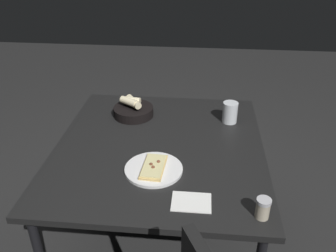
% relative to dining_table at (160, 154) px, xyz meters
% --- Properties ---
extents(ground, '(8.00, 8.00, 0.00)m').
position_rel_dining_table_xyz_m(ground, '(0.00, 0.00, -0.66)').
color(ground, black).
extents(dining_table, '(1.05, 1.15, 0.71)m').
position_rel_dining_table_xyz_m(dining_table, '(0.00, 0.00, 0.00)').
color(dining_table, black).
rests_on(dining_table, ground).
extents(pizza_plate, '(0.27, 0.27, 0.04)m').
position_rel_dining_table_xyz_m(pizza_plate, '(-0.00, -0.22, 0.06)').
color(pizza_plate, white).
rests_on(pizza_plate, dining_table).
extents(bread_basket, '(0.23, 0.23, 0.11)m').
position_rel_dining_table_xyz_m(bread_basket, '(-0.19, 0.30, 0.09)').
color(bread_basket, black).
rests_on(bread_basket, dining_table).
extents(beer_glass, '(0.08, 0.08, 0.12)m').
position_rel_dining_table_xyz_m(beer_glass, '(0.37, 0.28, 0.11)').
color(beer_glass, silver).
rests_on(beer_glass, dining_table).
extents(pepper_shaker, '(0.06, 0.06, 0.09)m').
position_rel_dining_table_xyz_m(pepper_shaker, '(0.45, -0.47, 0.09)').
color(pepper_shaker, '#BFB299').
rests_on(pepper_shaker, dining_table).
extents(napkin, '(0.16, 0.12, 0.00)m').
position_rel_dining_table_xyz_m(napkin, '(0.18, -0.42, 0.06)').
color(napkin, white).
rests_on(napkin, dining_table).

